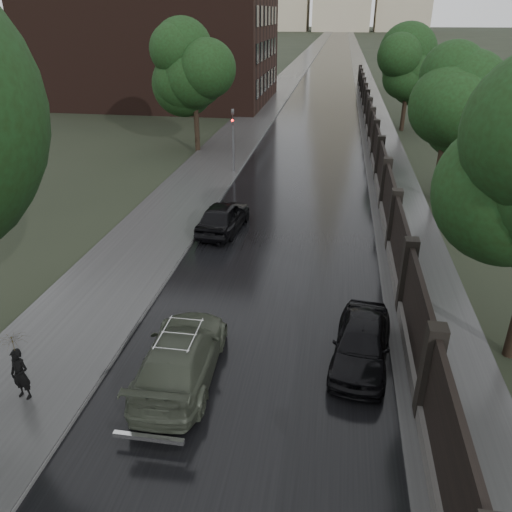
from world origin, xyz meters
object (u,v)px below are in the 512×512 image
object	(u,v)px
tree_right_c	(409,70)
car_right_near	(362,342)
volga_sedan	(181,356)
hatchback_left	(223,216)
tree_left_far	(194,76)
traffic_light	(233,136)
tree_right_b	(449,106)
pedestrian_umbrella	(14,349)

from	to	relation	value
tree_right_c	car_right_near	distance (m)	33.58
volga_sedan	hatchback_left	xyz separation A→B (m)	(-1.11, 10.39, 0.01)
tree_left_far	tree_right_c	world-z (taller)	tree_left_far
tree_right_c	traffic_light	xyz separation A→B (m)	(-11.80, -15.01, -2.55)
tree_left_far	car_right_near	size ratio (longest dim) A/B	1.89
traffic_light	car_right_near	size ratio (longest dim) A/B	1.02
volga_sedan	tree_right_c	bearing A→B (deg)	-107.46
tree_left_far	tree_right_b	world-z (taller)	tree_left_far
traffic_light	hatchback_left	size ratio (longest dim) A/B	0.96
hatchback_left	volga_sedan	bearing A→B (deg)	101.63
volga_sedan	pedestrian_umbrella	xyz separation A→B (m)	(-3.75, -1.61, 0.98)
hatchback_left	tree_left_far	bearing A→B (deg)	-64.73
volga_sedan	traffic_light	bearing A→B (deg)	-85.12
tree_right_b	tree_left_far	bearing A→B (deg)	152.70
car_right_near	pedestrian_umbrella	bearing A→B (deg)	-153.76
traffic_light	volga_sedan	world-z (taller)	traffic_light
tree_left_far	hatchback_left	bearing A→B (deg)	-70.28
pedestrian_umbrella	traffic_light	bearing A→B (deg)	96.34
traffic_light	pedestrian_umbrella	distance (m)	21.16
volga_sedan	hatchback_left	size ratio (longest dim) A/B	1.16
tree_right_b	volga_sedan	bearing A→B (deg)	-119.51
car_right_near	tree_right_c	bearing A→B (deg)	89.04
tree_right_b	pedestrian_umbrella	size ratio (longest dim) A/B	3.07
tree_left_far	volga_sedan	bearing A→B (deg)	-75.88
car_right_near	volga_sedan	bearing A→B (deg)	-156.70
traffic_light	volga_sedan	distance (m)	19.72
traffic_light	volga_sedan	bearing A→B (deg)	-82.80
volga_sedan	car_right_near	xyz separation A→B (m)	(4.93, 1.48, -0.04)
pedestrian_umbrella	volga_sedan	bearing A→B (deg)	33.14
car_right_near	tree_right_b	bearing A→B (deg)	80.30
tree_right_b	tree_right_c	size ratio (longest dim) A/B	1.00
tree_right_b	hatchback_left	xyz separation A→B (m)	(-10.44, -6.10, -4.24)
car_right_near	pedestrian_umbrella	world-z (taller)	pedestrian_umbrella
tree_right_c	traffic_light	bearing A→B (deg)	-128.18
tree_left_far	tree_right_c	distance (m)	18.45
tree_right_c	traffic_light	distance (m)	19.26
traffic_light	pedestrian_umbrella	world-z (taller)	traffic_light
volga_sedan	pedestrian_umbrella	bearing A→B (deg)	21.00
tree_right_c	hatchback_left	size ratio (longest dim) A/B	1.69
hatchback_left	car_right_near	size ratio (longest dim) A/B	1.06
tree_right_c	hatchback_left	world-z (taller)	tree_right_c
tree_left_far	car_right_near	world-z (taller)	tree_left_far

